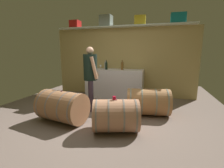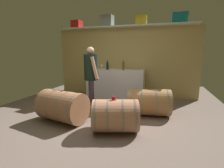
{
  "view_description": "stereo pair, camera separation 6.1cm",
  "coord_description": "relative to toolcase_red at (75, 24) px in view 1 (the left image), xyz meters",
  "views": [
    {
      "loc": [
        1.12,
        -2.86,
        1.39
      ],
      "look_at": [
        0.22,
        0.29,
        0.76
      ],
      "focal_mm": 26.14,
      "sensor_mm": 36.0,
      "label": 1
    },
    {
      "loc": [
        1.18,
        -2.85,
        1.39
      ],
      "look_at": [
        0.22,
        0.29,
        0.76
      ],
      "focal_mm": 26.14,
      "sensor_mm": 36.0,
      "label": 2
    }
  ],
  "objects": [
    {
      "name": "toolcase_teal",
      "position": [
        3.17,
        0.0,
        0.02
      ],
      "size": [
        0.4,
        0.22,
        0.28
      ],
      "primitive_type": "cube",
      "rotation": [
        0.0,
        0.0,
        0.0
      ],
      "color": "#157D89",
      "rests_on": "high_shelf_board"
    },
    {
      "name": "wine_barrel_far",
      "position": [
        0.87,
        -2.32,
        -1.99
      ],
      "size": [
        1.05,
        0.79,
        0.64
      ],
      "rotation": [
        0.0,
        0.0,
        -0.19
      ],
      "color": "#9A6844",
      "rests_on": "ground"
    },
    {
      "name": "tasting_cup",
      "position": [
        1.99,
        -2.44,
        -1.69
      ],
      "size": [
        0.06,
        0.06,
        0.06
      ],
      "primitive_type": "cylinder",
      "color": "red",
      "rests_on": "wine_barrel_near"
    },
    {
      "name": "back_wall_panel",
      "position": [
        1.58,
        0.15,
        -1.23
      ],
      "size": [
        4.54,
        0.1,
        2.15
      ],
      "primitive_type": "cube",
      "color": "tan",
      "rests_on": "ground"
    },
    {
      "name": "wine_barrel_near",
      "position": [
        2.02,
        -2.44,
        -2.01
      ],
      "size": [
        0.93,
        0.78,
        0.59
      ],
      "rotation": [
        0.0,
        0.0,
        0.29
      ],
      "color": "#AE7756",
      "rests_on": "ground"
    },
    {
      "name": "toolcase_grey",
      "position": [
        1.06,
        0.0,
        0.05
      ],
      "size": [
        0.39,
        0.31,
        0.34
      ],
      "primitive_type": "cube",
      "rotation": [
        0.0,
        0.0,
        -0.08
      ],
      "color": "gray",
      "rests_on": "high_shelf_board"
    },
    {
      "name": "winemaker_pouring",
      "position": [
        1.16,
        -1.5,
        -1.37
      ],
      "size": [
        0.41,
        0.49,
        1.52
      ],
      "rotation": [
        0.0,
        0.0,
        -1.21
      ],
      "color": "#332837",
      "rests_on": "ground"
    },
    {
      "name": "wine_glass",
      "position": [
        0.97,
        -0.27,
        -1.32
      ],
      "size": [
        0.07,
        0.07,
        0.14
      ],
      "color": "white",
      "rests_on": "work_cabinet"
    },
    {
      "name": "high_shelf_board",
      "position": [
        1.58,
        0.0,
        -0.13
      ],
      "size": [
        4.18,
        0.4,
        0.03
      ],
      "primitive_type": "cube",
      "color": "silver",
      "rests_on": "back_wall_panel"
    },
    {
      "name": "wine_barrel_flank",
      "position": [
        2.52,
        -1.48,
        -2.0
      ],
      "size": [
        1.02,
        0.73,
        0.61
      ],
      "rotation": [
        0.0,
        0.0,
        0.16
      ],
      "color": "#A26F43",
      "rests_on": "ground"
    },
    {
      "name": "toolcase_red",
      "position": [
        0.0,
        0.0,
        0.0
      ],
      "size": [
        0.31,
        0.31,
        0.24
      ],
      "primitive_type": "cube",
      "rotation": [
        0.0,
        0.0,
        -0.05
      ],
      "color": "red",
      "rests_on": "high_shelf_board"
    },
    {
      "name": "wine_bottle_amber",
      "position": [
        1.65,
        -0.27,
        -1.29
      ],
      "size": [
        0.08,
        0.08,
        0.29
      ],
      "color": "brown",
      "rests_on": "work_cabinet"
    },
    {
      "name": "wine_bottle_dark",
      "position": [
        1.18,
        -0.35,
        -1.29
      ],
      "size": [
        0.07,
        0.07,
        0.29
      ],
      "color": "black",
      "rests_on": "work_cabinet"
    },
    {
      "name": "work_cabinet",
      "position": [
        1.41,
        -0.22,
        -1.86
      ],
      "size": [
        1.76,
        0.62,
        0.88
      ],
      "primitive_type": "cube",
      "color": "white",
      "rests_on": "ground"
    },
    {
      "name": "ground_plane",
      "position": [
        1.58,
        -1.63,
        -2.31
      ],
      "size": [
        5.74,
        7.95,
        0.02
      ],
      "primitive_type": "cube",
      "color": "#705F56"
    },
    {
      "name": "wine_bottle_clear",
      "position": [
        1.07,
        -0.1,
        -1.3
      ],
      "size": [
        0.07,
        0.07,
        0.26
      ],
      "color": "#B4BAB8",
      "rests_on": "work_cabinet"
    },
    {
      "name": "toolcase_yellow",
      "position": [
        2.12,
        0.0,
        0.02
      ],
      "size": [
        0.33,
        0.26,
        0.27
      ],
      "primitive_type": "cube",
      "rotation": [
        0.0,
        0.0,
        0.05
      ],
      "color": "yellow",
      "rests_on": "high_shelf_board"
    }
  ]
}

